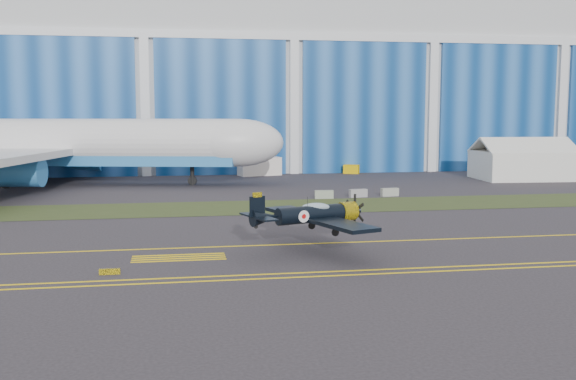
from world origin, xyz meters
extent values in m
plane|color=#342F35|center=(0.00, 0.00, 0.00)|extent=(260.00, 260.00, 0.00)
cube|color=#475128|center=(0.00, 14.00, 0.02)|extent=(260.00, 10.00, 0.02)
cube|color=silver|center=(0.00, 72.00, 15.00)|extent=(220.00, 45.00, 30.00)
cube|color=navy|center=(0.00, 49.20, 10.00)|extent=(220.00, 0.60, 20.00)
cube|color=silver|center=(0.00, 49.15, 20.60)|extent=(220.00, 0.70, 1.20)
cube|color=yellow|center=(0.00, -5.00, 0.01)|extent=(200.00, 0.20, 0.02)
cube|color=yellow|center=(0.00, -14.50, 0.01)|extent=(80.00, 0.20, 0.02)
cube|color=yellow|center=(0.00, -13.50, 0.01)|extent=(80.00, 0.20, 0.02)
cube|color=yellow|center=(-22.00, -12.00, 0.17)|extent=(1.20, 0.15, 0.35)
cube|color=white|center=(-5.57, 47.25, 1.34)|extent=(6.62, 3.97, 2.68)
cube|color=#E5B605|center=(8.66, 47.92, 0.67)|extent=(2.69, 2.24, 1.34)
cube|color=gray|center=(-2.12, 19.40, 0.45)|extent=(2.05, 0.81, 0.90)
cube|color=gray|center=(1.85, 19.90, 0.45)|extent=(2.07, 0.90, 0.90)
cube|color=#979A8D|center=(5.58, 20.23, 0.45)|extent=(2.06, 0.87, 0.90)
camera|label=1|loc=(-18.30, -51.33, 9.37)|focal=42.00mm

